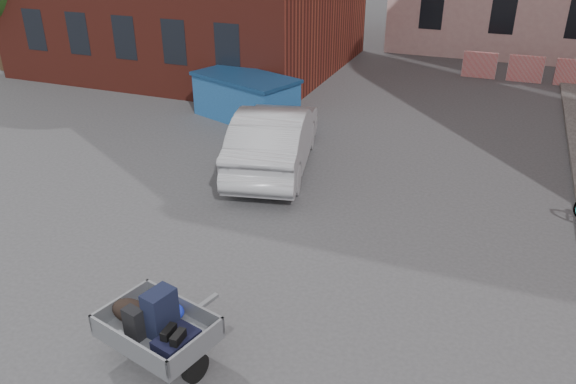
% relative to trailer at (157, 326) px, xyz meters
% --- Properties ---
extents(ground, '(120.00, 120.00, 0.00)m').
position_rel_trailer_xyz_m(ground, '(0.49, 3.13, -0.61)').
color(ground, '#38383A').
rests_on(ground, ground).
extents(barriers, '(4.70, 0.18, 1.00)m').
position_rel_trailer_xyz_m(barriers, '(4.69, 18.13, -0.11)').
color(barriers, red).
rests_on(barriers, ground).
extents(trailer, '(1.82, 1.95, 1.20)m').
position_rel_trailer_xyz_m(trailer, '(0.00, 0.00, 0.00)').
color(trailer, black).
rests_on(trailer, ground).
extents(dumpster, '(3.70, 2.74, 1.39)m').
position_rel_trailer_xyz_m(dumpster, '(-3.46, 10.22, 0.09)').
color(dumpster, '#205799').
rests_on(dumpster, ground).
extents(silver_car, '(2.77, 5.15, 1.61)m').
position_rel_trailer_xyz_m(silver_car, '(-1.14, 7.05, 0.20)').
color(silver_car, '#A0A1A7').
rests_on(silver_car, ground).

